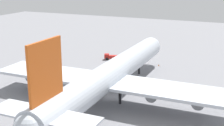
{
  "coord_description": "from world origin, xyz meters",
  "views": [
    {
      "loc": [
        -70.01,
        -31.16,
        30.98
      ],
      "look_at": [
        0.0,
        0.0,
        9.13
      ],
      "focal_mm": 50.68,
      "sensor_mm": 36.0,
      "label": 1
    }
  ],
  "objects": [
    {
      "name": "cargo_airplane",
      "position": [
        -0.32,
        0.0,
        6.29
      ],
      "size": [
        72.11,
        60.76,
        20.29
      ],
      "color": "silver",
      "rests_on": "ground_plane"
    },
    {
      "name": "safety_cone_nose",
      "position": [
        32.45,
        -3.31,
        0.33
      ],
      "size": [
        0.46,
        0.46,
        0.65
      ],
      "primitive_type": "cone",
      "color": "orange",
      "rests_on": "ground_plane"
    },
    {
      "name": "pushback_tractor",
      "position": [
        33.53,
        15.41,
        1.07
      ],
      "size": [
        3.69,
        5.54,
        2.09
      ],
      "color": "#B21E19",
      "rests_on": "ground_plane"
    },
    {
      "name": "ground_plane",
      "position": [
        0.0,
        0.0,
        0.0
      ],
      "size": [
        288.43,
        288.43,
        0.0
      ],
      "primitive_type": "plane",
      "color": "gray"
    }
  ]
}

